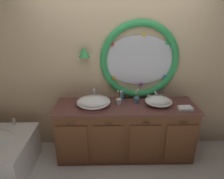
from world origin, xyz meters
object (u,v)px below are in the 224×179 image
sink_basin_right (158,101)px  soap_dispenser (122,95)px  folded_hand_towel (186,108)px  toothbrush_holder_left (119,101)px  sink_basin_left (94,102)px  toothbrush_holder_right (137,100)px

sink_basin_right → soap_dispenser: size_ratio=2.33×
folded_hand_towel → sink_basin_right: bearing=160.6°
toothbrush_holder_left → sink_basin_left: bearing=-171.9°
toothbrush_holder_left → toothbrush_holder_right: same height
sink_basin_left → toothbrush_holder_right: toothbrush_holder_right is taller
soap_dispenser → sink_basin_right: bearing=-22.6°
soap_dispenser → folded_hand_towel: soap_dispenser is taller
sink_basin_right → toothbrush_holder_left: size_ratio=1.75×
sink_basin_right → toothbrush_holder_right: 0.32m
toothbrush_holder_left → soap_dispenser: bearing=72.3°
toothbrush_holder_right → folded_hand_towel: toothbrush_holder_right is taller
soap_dispenser → folded_hand_towel: 0.92m
sink_basin_right → toothbrush_holder_right: size_ratio=1.75×
sink_basin_left → folded_hand_towel: size_ratio=2.47×
toothbrush_holder_left → toothbrush_holder_right: (0.26, 0.05, -0.00)m
sink_basin_right → toothbrush_holder_right: toothbrush_holder_right is taller
sink_basin_left → folded_hand_towel: sink_basin_left is taller
toothbrush_holder_right → folded_hand_towel: 0.69m
sink_basin_left → sink_basin_right: 0.92m
sink_basin_right → soap_dispenser: soap_dispenser is taller
soap_dispenser → toothbrush_holder_right: bearing=-28.0°
folded_hand_towel → sink_basin_left: bearing=174.5°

